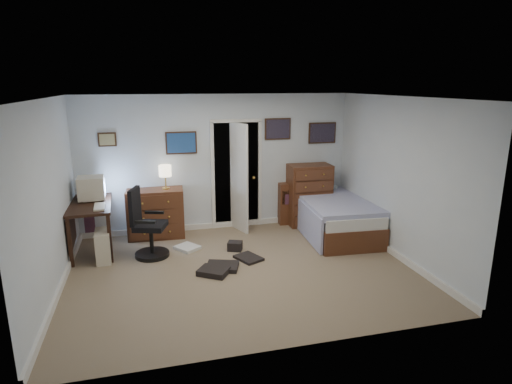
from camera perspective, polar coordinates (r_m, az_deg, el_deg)
The scene contains 15 objects.
floor at distance 6.45m, azimuth -1.92°, elevation -10.42°, with size 5.00×4.00×0.02m, color gray.
computer_desk at distance 7.50m, azimuth -21.86°, elevation -2.71°, with size 0.72×1.44×0.81m.
crt_monitor at distance 7.53m, azimuth -21.10°, elevation 0.50°, with size 0.44×0.41×0.39m.
keyboard at distance 7.08m, azimuth -20.13°, elevation -1.83°, with size 0.16×0.43×0.03m, color beige.
pc_tower at distance 7.06m, azimuth -19.69°, elevation -6.79°, with size 0.24×0.46×0.49m.
office_chair at distance 6.98m, azimuth -14.35°, elevation -5.00°, with size 0.68×0.68×1.12m.
media_stack at distance 8.19m, azimuth -21.35°, elevation -2.60°, with size 0.18×0.18×0.88m, color maroon.
low_dresser at distance 7.83m, azimuth -13.21°, elevation -2.77°, with size 0.98×0.49×0.87m, color brown.
table_lamp at distance 7.65m, azimuth -12.03°, elevation 2.68°, with size 0.23×0.23×0.42m.
doorway at distance 8.32m, azimuth -3.05°, elevation 2.64°, with size 0.96×1.12×2.05m.
tall_dresser at distance 8.31m, azimuth 7.09°, elevation -0.38°, with size 0.80×0.47×1.18m, color brown.
headboard_bookcase at distance 8.42m, azimuth 6.07°, elevation -1.30°, with size 0.91×0.28×0.81m.
bed at distance 8.00m, azimuth 10.16°, elevation -2.97°, with size 1.30×2.25×0.72m.
wall_posters at distance 7.96m, azimuth -1.12°, elevation 7.56°, with size 4.38×0.04×0.60m.
floor_clutter at distance 6.70m, azimuth -4.80°, elevation -9.02°, with size 1.35×1.55×0.15m.
Camera 1 is at (-1.25, -5.72, 2.70)m, focal length 30.00 mm.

